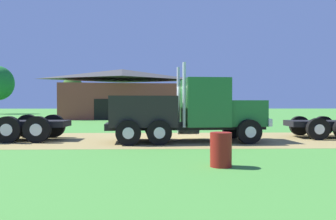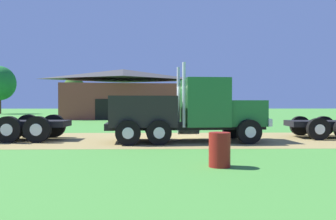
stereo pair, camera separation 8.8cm
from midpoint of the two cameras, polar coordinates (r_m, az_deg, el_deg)
name	(u,v)px [view 1 (the left image)]	position (r m, az deg, el deg)	size (l,w,h in m)	color
ground_plane	(183,139)	(15.67, 2.46, -5.11)	(200.00, 200.00, 0.00)	#448734
dirt_track	(183,139)	(15.67, 2.46, -5.09)	(120.00, 6.82, 0.01)	olive
truck_foreground_white	(186,112)	(14.64, 3.00, -0.28)	(7.21, 3.10, 3.43)	black
steel_barrel	(221,150)	(8.93, 8.92, -6.83)	(0.58, 0.58, 0.92)	maroon
shed_building	(122,95)	(38.51, -8.07, 2.67)	(14.67, 9.14, 5.73)	brown
tree_mid	(73,88)	(55.39, -16.33, 3.62)	(3.42, 3.42, 6.10)	#513823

